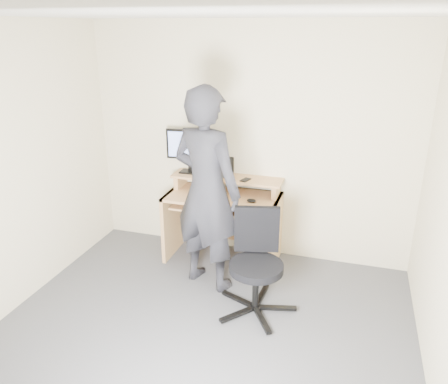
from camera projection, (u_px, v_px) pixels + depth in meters
The scene contains 14 objects.
ground at pixel (194, 347), 3.52m from camera, with size 3.50×3.50×0.00m, color #535459.
back_wall at pixel (249, 144), 4.64m from camera, with size 3.50×0.02×2.50m, color beige.
ceiling at pixel (183, 13), 2.64m from camera, with size 3.50×3.50×0.02m, color white.
desk at pixel (225, 210), 4.75m from camera, with size 1.20×0.60×0.91m.
monitor at pixel (190, 147), 4.72m from camera, with size 0.51×0.14×0.48m.
external_drive at pixel (228, 167), 4.67m from camera, with size 0.07×0.13×0.20m, color black.
travel_mug at pixel (226, 169), 4.68m from camera, with size 0.07×0.07×0.16m, color #BABABF.
smartphone at pixel (245, 180), 4.58m from camera, with size 0.07×0.13×0.01m, color black.
charger at pixel (201, 175), 4.70m from camera, with size 0.04×0.04×0.04m, color black.
headphones at pixel (212, 173), 4.77m from camera, with size 0.16×0.16×0.02m, color silver.
keyboard at pixel (214, 205), 4.58m from camera, with size 0.46×0.18×0.03m, color black.
mouse at pixel (251, 201), 4.42m from camera, with size 0.10×0.06×0.04m, color black.
office_chair at pixel (256, 259), 3.86m from camera, with size 0.73×0.71×0.91m.
person at pixel (207, 191), 4.08m from camera, with size 0.72×0.47×1.97m, color black.
Camera 1 is at (1.07, -2.65, 2.42)m, focal length 35.00 mm.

